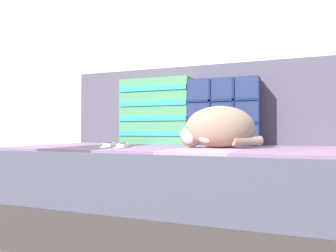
# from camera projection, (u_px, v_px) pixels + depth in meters

# --- Properties ---
(ground_plane) EXTENTS (14.00, 14.00, 0.00)m
(ground_plane) POSITION_uv_depth(u_px,v_px,m) (182.00, 244.00, 1.49)
(ground_plane) COLOR #564C47
(wall_behind) EXTENTS (6.00, 0.06, 2.50)m
(wall_behind) POSITION_uv_depth(u_px,v_px,m) (212.00, 14.00, 2.05)
(wall_behind) COLOR silver
(wall_behind) RESTS_ON ground_plane
(couch) EXTENTS (1.74, 0.90, 0.44)m
(couch) POSITION_uv_depth(u_px,v_px,m) (188.00, 193.00, 1.58)
(couch) COLOR #3D3838
(couch) RESTS_ON ground_plane
(sofa_backrest) EXTENTS (1.70, 0.14, 0.46)m
(sofa_backrest) POSITION_uv_depth(u_px,v_px,m) (208.00, 105.00, 1.95)
(sofa_backrest) COLOR #514C60
(sofa_backrest) RESTS_ON couch
(throw_pillow_quilted) EXTENTS (0.38, 0.14, 0.36)m
(throw_pillow_quilted) POSITION_uv_depth(u_px,v_px,m) (224.00, 112.00, 1.76)
(throw_pillow_quilted) COLOR navy
(throw_pillow_quilted) RESTS_ON couch
(throw_pillow_striped) EXTENTS (0.42, 0.14, 0.38)m
(throw_pillow_striped) POSITION_uv_depth(u_px,v_px,m) (156.00, 112.00, 1.91)
(throw_pillow_striped) COLOR #4C9366
(throw_pillow_striped) RESTS_ON couch
(sleeping_cat) EXTENTS (0.37, 0.26, 0.19)m
(sleeping_cat) POSITION_uv_depth(u_px,v_px,m) (217.00, 128.00, 1.49)
(sleeping_cat) COLOR gray
(sleeping_cat) RESTS_ON couch
(game_remote_near) EXTENTS (0.10, 0.21, 0.02)m
(game_remote_near) POSITION_uv_depth(u_px,v_px,m) (123.00, 145.00, 1.54)
(game_remote_near) COLOR white
(game_remote_near) RESTS_ON couch
(game_remote_far) EXTENTS (0.11, 0.21, 0.02)m
(game_remote_far) POSITION_uv_depth(u_px,v_px,m) (109.00, 145.00, 1.59)
(game_remote_far) COLOR white
(game_remote_far) RESTS_ON couch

